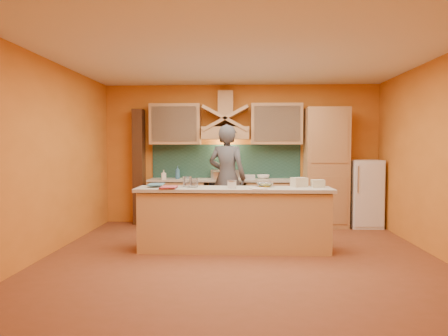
{
  "coord_description": "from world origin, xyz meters",
  "views": [
    {
      "loc": [
        -0.0,
        -5.6,
        1.55
      ],
      "look_at": [
        -0.27,
        0.9,
        1.21
      ],
      "focal_mm": 32.0,
      "sensor_mm": 36.0,
      "label": 1
    }
  ],
  "objects_px": {
    "stove": "(225,203)",
    "kitchen_scale": "(232,185)",
    "mixing_bowl": "(265,185)",
    "fridge": "(364,193)",
    "person": "(227,178)"
  },
  "relations": [
    {
      "from": "stove",
      "to": "kitchen_scale",
      "type": "relative_size",
      "value": 7.41
    },
    {
      "from": "kitchen_scale",
      "to": "mixing_bowl",
      "type": "relative_size",
      "value": 0.48
    },
    {
      "from": "mixing_bowl",
      "to": "stove",
      "type": "bearing_deg",
      "value": 110.74
    },
    {
      "from": "kitchen_scale",
      "to": "fridge",
      "type": "bearing_deg",
      "value": 41.26
    },
    {
      "from": "stove",
      "to": "person",
      "type": "relative_size",
      "value": 0.46
    },
    {
      "from": "stove",
      "to": "kitchen_scale",
      "type": "distance_m",
      "value": 2.09
    },
    {
      "from": "fridge",
      "to": "person",
      "type": "bearing_deg",
      "value": -170.06
    },
    {
      "from": "stove",
      "to": "mixing_bowl",
      "type": "bearing_deg",
      "value": -69.26
    },
    {
      "from": "stove",
      "to": "kitchen_scale",
      "type": "height_order",
      "value": "kitchen_scale"
    },
    {
      "from": "person",
      "to": "mixing_bowl",
      "type": "bearing_deg",
      "value": 133.39
    },
    {
      "from": "stove",
      "to": "fridge",
      "type": "height_order",
      "value": "fridge"
    },
    {
      "from": "stove",
      "to": "mixing_bowl",
      "type": "xyz_separation_m",
      "value": [
        0.67,
        -1.76,
        0.53
      ]
    },
    {
      "from": "fridge",
      "to": "kitchen_scale",
      "type": "bearing_deg",
      "value": -141.55
    },
    {
      "from": "kitchen_scale",
      "to": "stove",
      "type": "bearing_deg",
      "value": 97.7
    },
    {
      "from": "fridge",
      "to": "person",
      "type": "height_order",
      "value": "person"
    }
  ]
}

